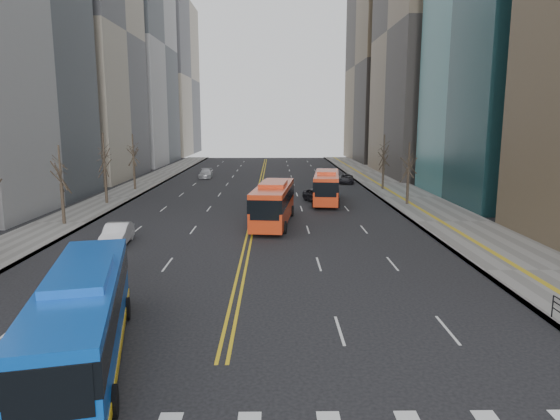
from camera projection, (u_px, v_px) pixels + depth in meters
The scene contains 12 objects.
sidewalk_right at pixel (408, 197), 57.71m from camera, with size 7.00×130.00×0.15m, color slate.
sidewalk_left at pixel (114, 198), 57.31m from camera, with size 5.00×130.00×0.15m, color slate.
centerline at pixel (260, 187), 67.36m from camera, with size 0.55×100.00×0.01m.
office_towers at pixel (262, 21), 76.47m from camera, with size 83.00×134.00×58.00m.
street_trees at pixel (176, 164), 46.30m from camera, with size 35.20×47.20×7.60m.
blue_bus at pixel (83, 315), 18.03m from camera, with size 5.28×12.34×3.51m.
red_bus_near at pixel (273, 201), 42.79m from camera, with size 3.96×11.75×3.65m.
red_bus_far at pixel (327, 185), 54.34m from camera, with size 3.87×11.26×3.50m.
car_white at pixel (117, 234), 35.74m from camera, with size 1.61×4.62×1.52m, color silver.
car_dark_mid at pixel (316, 195), 54.70m from camera, with size 1.77×4.39×1.50m, color black.
car_silver at pixel (206, 173), 78.05m from camera, with size 1.95×4.81×1.39m, color #A8A9AE.
car_dark_far at pixel (346, 179), 71.46m from camera, with size 2.10×4.56×1.27m, color black.
Camera 1 is at (1.93, -11.90, 8.74)m, focal length 32.00 mm.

